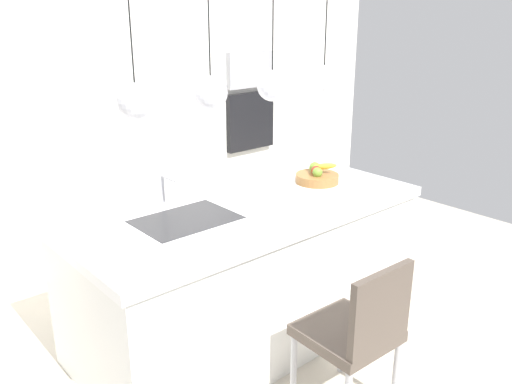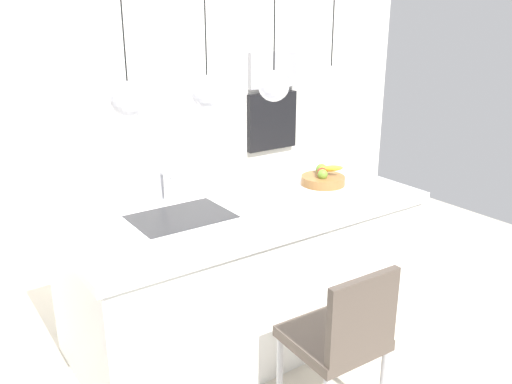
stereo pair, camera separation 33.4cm
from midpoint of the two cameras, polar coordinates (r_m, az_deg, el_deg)
floor at (r=3.71m, az=-3.87°, el=-14.82°), size 6.60×6.60×0.00m
back_wall at (r=4.59m, az=-16.91°, el=8.53°), size 6.00×0.10×2.60m
kitchen_island at (r=3.48m, az=-4.03°, el=-8.40°), size 2.23×1.08×0.93m
sink_basin at (r=3.08m, az=-10.62°, el=-3.07°), size 0.56×0.40×0.02m
faucet at (r=3.20m, az=-12.72°, el=0.47°), size 0.02×0.17×0.22m
fruit_bowl at (r=3.69m, az=4.04°, el=1.67°), size 0.30×0.30×0.15m
microwave at (r=5.22m, az=-2.57°, el=13.00°), size 0.54×0.08×0.34m
oven at (r=5.29m, az=-2.49°, el=7.61°), size 0.56×0.08×0.56m
chair_near at (r=2.84m, az=7.42°, el=-14.54°), size 0.46×0.46×0.89m
pendant_light_left at (r=2.78m, az=-16.24°, el=9.33°), size 0.19×0.19×0.79m
pendant_light_center_left at (r=3.00m, az=-8.13°, el=10.52°), size 0.19×0.19×0.79m
pendant_light_center_right at (r=3.27m, az=-1.21°, el=11.37°), size 0.19×0.19×0.79m
pendant_light_right at (r=3.58m, az=4.62°, el=11.96°), size 0.19×0.19×0.79m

